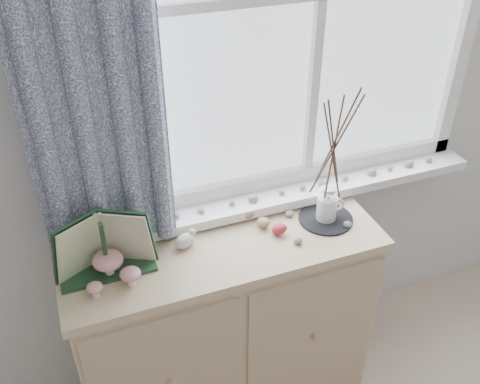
{
  "coord_description": "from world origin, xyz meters",
  "views": [
    {
      "loc": [
        -0.63,
        0.31,
        2.13
      ],
      "look_at": [
        -0.1,
        1.7,
        1.1
      ],
      "focal_mm": 40.0,
      "sensor_mm": 36.0,
      "label": 1
    }
  ],
  "objects": [
    {
      "name": "botanical_book",
      "position": [
        -0.57,
        1.71,
        0.98
      ],
      "size": [
        0.38,
        0.13,
        0.26
      ],
      "primitive_type": null,
      "rotation": [
        0.0,
        0.0,
        0.01
      ],
      "color": "#1B3921",
      "rests_on": "sideboard"
    },
    {
      "name": "toadstool_cluster",
      "position": [
        -0.56,
        1.71,
        0.91
      ],
      "size": [
        0.18,
        0.16,
        0.1
      ],
      "color": "white",
      "rests_on": "sideboard"
    },
    {
      "name": "sideboard",
      "position": [
        -0.15,
        1.75,
        0.43
      ],
      "size": [
        1.2,
        0.45,
        0.85
      ],
      "color": "tan",
      "rests_on": "ground"
    },
    {
      "name": "songbird_figurine",
      "position": [
        -0.28,
        1.79,
        0.88
      ],
      "size": [
        0.13,
        0.09,
        0.06
      ],
      "primitive_type": null,
      "rotation": [
        0.0,
        0.0,
        0.41
      ],
      "color": "silver",
      "rests_on": "sideboard"
    },
    {
      "name": "sideboard_pebbles",
      "position": [
        0.15,
        1.75,
        0.86
      ],
      "size": [
        0.33,
        0.23,
        0.02
      ],
      "color": "#9C9B9E",
      "rests_on": "sideboard"
    },
    {
      "name": "twig_pitcher",
      "position": [
        0.27,
        1.75,
        1.19
      ],
      "size": [
        0.27,
        0.27,
        0.6
      ],
      "rotation": [
        0.0,
        0.0,
        -0.33
      ],
      "color": "silver",
      "rests_on": "crocheted_doily"
    },
    {
      "name": "crocheted_doily",
      "position": [
        0.27,
        1.75,
        0.85
      ],
      "size": [
        0.21,
        0.21,
        0.01
      ],
      "primitive_type": "cylinder",
      "color": "black",
      "rests_on": "sideboard"
    },
    {
      "name": "wooden_eggs",
      "position": [
        0.03,
        1.79,
        0.87
      ],
      "size": [
        0.13,
        0.17,
        0.06
      ],
      "color": "#A87E5D",
      "rests_on": "sideboard"
    }
  ]
}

